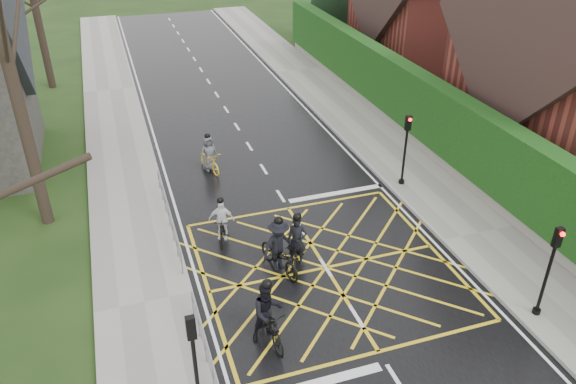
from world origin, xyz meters
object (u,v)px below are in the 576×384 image
cyclist_front (222,224)px  cyclist_lead (209,158)px  cyclist_rear (298,249)px  cyclist_back (268,317)px  cyclist_mid (279,251)px

cyclist_front → cyclist_lead: (0.63, 5.44, -0.02)m
cyclist_rear → cyclist_lead: cyclist_rear is taller
cyclist_rear → cyclist_back: size_ratio=1.02×
cyclist_back → cyclist_lead: (0.47, 10.73, -0.18)m
cyclist_rear → cyclist_mid: bearing=-149.9°
cyclist_lead → cyclist_rear: bearing=-94.0°
cyclist_front → cyclist_lead: bearing=101.5°
cyclist_front → cyclist_lead: 5.47m
cyclist_back → cyclist_front: bearing=86.3°
cyclist_back → cyclist_lead: 10.74m
cyclist_mid → cyclist_front: bearing=104.3°
cyclist_rear → cyclist_lead: bearing=125.5°
cyclist_mid → cyclist_rear: bearing=-11.6°
cyclist_mid → cyclist_back: bearing=-129.9°
cyclist_rear → cyclist_lead: size_ratio=1.14×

